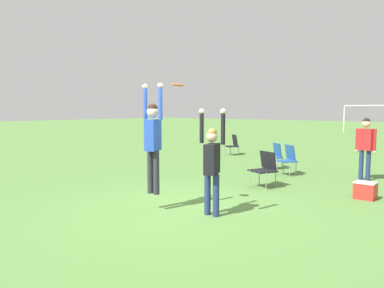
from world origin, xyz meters
The scene contains 10 objects.
ground_plane centered at (0.00, 0.00, 0.00)m, with size 120.00×120.00×0.00m, color #56843D.
person_jumping centered at (-0.38, -0.38, 1.46)m, with size 0.52×0.42×2.15m.
person_defending centered at (0.73, 0.05, 1.04)m, with size 0.59×0.48×1.99m.
frisbee centered at (-0.06, -0.01, 2.44)m, with size 0.23×0.23×0.05m.
camping_chair_0 centered at (-1.03, 5.86, 0.49)m, with size 0.61×0.68×0.85m.
camping_chair_1 centered at (-4.30, 8.14, 0.49)m, with size 0.70×0.78×0.87m.
camping_chair_2 centered at (0.18, 2.99, 0.52)m, with size 0.72×0.78×0.90m.
camping_chair_3 centered at (-0.17, 5.01, 0.53)m, with size 0.69×0.76×0.90m.
person_spectator_near centered at (1.84, 5.62, 1.05)m, with size 0.57×0.31×1.74m.
cooler_box centered at (2.52, 3.29, 0.19)m, with size 0.43×0.37×0.38m.
Camera 1 is at (4.88, -5.38, 1.97)m, focal length 35.00 mm.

